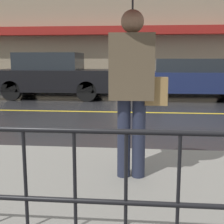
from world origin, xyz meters
TOP-DOWN VIEW (x-y plane):
  - ground_plane at (0.00, 0.00)m, footprint 80.00×80.00m
  - sidewalk_near at (0.00, -5.21)m, footprint 28.00×2.81m
  - sidewalk_far at (0.00, 4.72)m, footprint 28.00×1.84m
  - lane_marking at (0.00, 0.00)m, footprint 25.20×0.12m
  - building_storefront at (0.00, 5.76)m, footprint 28.00×0.85m
  - railing_foreground at (-0.00, -6.36)m, footprint 12.00×0.04m
  - pedestrian at (0.49, -4.90)m, footprint 0.90×0.90m
  - car_black at (-2.59, 2.80)m, footprint 4.22×1.81m
  - car_navy at (2.32, 2.80)m, footprint 4.39×1.85m

SIDE VIEW (x-z plane):
  - ground_plane at x=0.00m, z-range 0.00..0.00m
  - lane_marking at x=0.00m, z-range 0.00..0.01m
  - sidewalk_far at x=0.00m, z-range 0.00..0.12m
  - sidewalk_near at x=0.00m, z-range 0.00..0.12m
  - railing_foreground at x=0.00m, z-range 0.23..1.11m
  - car_navy at x=2.32m, z-range 0.04..1.46m
  - car_black at x=-2.59m, z-range 0.01..1.64m
  - pedestrian at x=0.49m, z-range 0.62..2.81m
  - building_storefront at x=0.00m, z-range 0.01..4.97m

